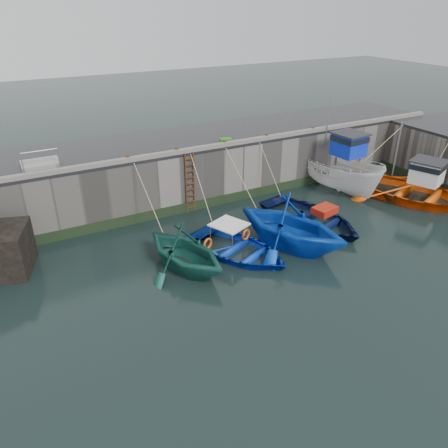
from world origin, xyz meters
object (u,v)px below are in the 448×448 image
boat_far_white (338,171)px  bollard_d (267,136)px  fish_crate (226,141)px  boat_far_orange (412,191)px  boat_near_blacktrim (289,246)px  boat_near_navy (310,224)px  bollard_c (225,143)px  bollard_e (313,129)px  boat_near_blue (238,254)px  ladder (190,183)px  bollard_a (128,158)px  boat_near_white (186,268)px  bollard_b (177,151)px

boat_far_white → bollard_d: size_ratio=23.86×
fish_crate → boat_far_orange: bearing=-16.5°
boat_near_blacktrim → boat_near_navy: bearing=8.6°
bollard_c → bollard_e: bearing=0.0°
boat_near_blue → boat_near_navy: boat_near_navy is taller
boat_near_blacktrim → bollard_e: bollard_e is taller
ladder → bollard_a: bollard_a is taller
bollard_e → boat_near_navy: bearing=-127.3°
boat_near_navy → boat_far_orange: bearing=-13.4°
boat_near_blue → bollard_d: 7.89m
boat_near_white → bollard_b: 6.50m
bollard_b → boat_far_orange: bearing=-21.4°
boat_near_white → bollard_c: bollard_c is taller
boat_near_blacktrim → fish_crate: bearing=67.3°
boat_far_orange → bollard_d: bearing=123.8°
boat_far_orange → boat_near_blue: bearing=161.8°
boat_near_navy → bollard_b: size_ratio=20.26×
boat_near_blue → bollard_e: size_ratio=17.52×
ladder → bollard_b: size_ratio=11.43×
boat_near_white → fish_crate: 8.13m
boat_near_white → bollard_b: (2.00, 5.23, 3.30)m
boat_far_orange → fish_crate: bearing=129.8°
boat_far_orange → bollard_d: 8.68m
bollard_e → bollard_b: bearing=180.0°
bollard_b → boat_near_blacktrim: bearing=-63.7°
ladder → boat_far_orange: bearing=-20.8°
boat_near_white → bollard_e: 12.19m
boat_far_orange → ladder: bearing=138.1°
boat_far_orange → bollard_e: 6.53m
boat_near_blue → boat_near_navy: 4.66m
bollard_d → bollard_a: bearing=180.0°
boat_near_navy → bollard_b: bearing=126.7°
boat_near_blacktrim → bollard_b: (-2.87, 5.81, 3.30)m
boat_far_white → bollard_c: bearing=163.2°
fish_crate → bollard_a: bearing=-163.9°
boat_near_navy → boat_far_orange: boat_far_orange is taller
boat_near_blue → fish_crate: bearing=43.7°
boat_far_orange → bollard_b: 13.21m
bollard_c → boat_near_blacktrim: bearing=-88.3°
bollard_a → boat_far_white: bearing=-7.2°
boat_near_navy → bollard_b: (-5.07, 4.50, 3.30)m
ladder → boat_near_blue: size_ratio=0.65×
bollard_b → bollard_d: bearing=0.0°
bollard_e → bollard_a: bearing=180.0°
ladder → boat_near_blue: bearing=-90.3°
fish_crate → bollard_e: bearing=9.1°
boat_near_blue → boat_near_blacktrim: size_ratio=0.92×
boat_near_blacktrim → boat_near_white: bearing=151.1°
bollard_c → bollard_e: (5.80, 0.00, 0.00)m
bollard_c → fish_crate: bearing=55.5°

